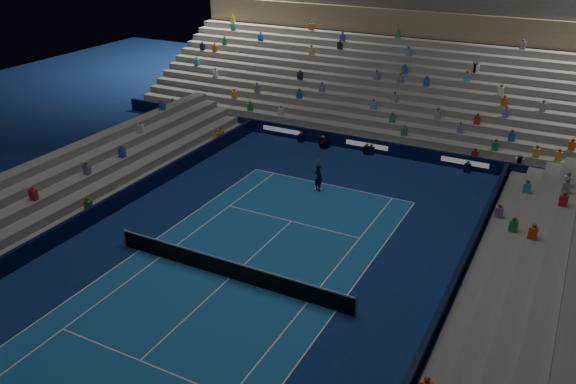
% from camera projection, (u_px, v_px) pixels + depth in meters
% --- Properties ---
extents(ground, '(90.00, 90.00, 0.00)m').
position_uv_depth(ground, '(230.00, 278.00, 27.59)').
color(ground, navy).
rests_on(ground, ground).
extents(court_surface, '(10.97, 23.77, 0.01)m').
position_uv_depth(court_surface, '(230.00, 278.00, 27.59)').
color(court_surface, '#1B5798').
rests_on(court_surface, ground).
extents(sponsor_barrier_far, '(44.00, 0.25, 1.00)m').
position_uv_depth(sponsor_barrier_far, '(367.00, 145.00, 42.19)').
color(sponsor_barrier_far, black).
rests_on(sponsor_barrier_far, ground).
extents(sponsor_barrier_east, '(0.25, 37.00, 1.00)m').
position_uv_depth(sponsor_barrier_east, '(433.00, 331.00, 23.33)').
color(sponsor_barrier_east, black).
rests_on(sponsor_barrier_east, ground).
extents(sponsor_barrier_west, '(0.25, 37.00, 1.00)m').
position_uv_depth(sponsor_barrier_west, '(78.00, 224.00, 31.42)').
color(sponsor_barrier_west, black).
rests_on(sponsor_barrier_west, ground).
extents(grandstand_main, '(44.00, 15.20, 11.20)m').
position_uv_depth(grandstand_main, '(409.00, 77.00, 48.49)').
color(grandstand_main, slate).
rests_on(grandstand_main, ground).
extents(grandstand_east, '(5.00, 37.00, 2.50)m').
position_uv_depth(grandstand_east, '(526.00, 349.00, 21.71)').
color(grandstand_east, slate).
rests_on(grandstand_east, ground).
extents(grandstand_west, '(5.00, 37.00, 2.50)m').
position_uv_depth(grandstand_west, '(31.00, 204.00, 32.69)').
color(grandstand_west, slate).
rests_on(grandstand_west, ground).
extents(tennis_net, '(12.90, 0.10, 1.10)m').
position_uv_depth(tennis_net, '(229.00, 269.00, 27.37)').
color(tennis_net, '#B2B2B7').
rests_on(tennis_net, ground).
extents(tennis_player, '(0.73, 0.62, 1.69)m').
position_uv_depth(tennis_player, '(318.00, 178.00, 36.07)').
color(tennis_player, black).
rests_on(tennis_player, ground).
extents(broadcast_camera, '(0.61, 0.99, 0.63)m').
position_uv_depth(broadcast_camera, '(325.00, 144.00, 42.95)').
color(broadcast_camera, black).
rests_on(broadcast_camera, ground).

